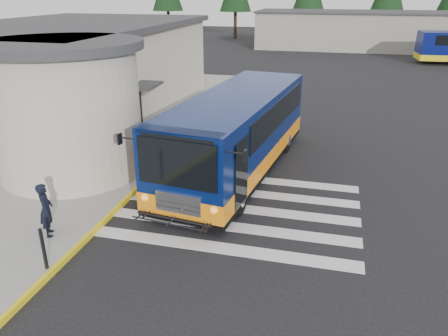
% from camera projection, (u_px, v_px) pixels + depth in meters
% --- Properties ---
extents(ground, '(140.00, 140.00, 0.00)m').
position_uv_depth(ground, '(253.00, 199.00, 14.76)').
color(ground, black).
rests_on(ground, ground).
extents(sidewalk, '(10.00, 34.00, 0.15)m').
position_uv_depth(sidewalk, '(79.00, 139.00, 20.35)').
color(sidewalk, gray).
rests_on(sidewalk, ground).
extents(curb_strip, '(0.12, 34.00, 0.16)m').
position_uv_depth(curb_strip, '(179.00, 148.00, 19.23)').
color(curb_strip, yellow).
rests_on(curb_strip, ground).
extents(station_building, '(12.70, 18.70, 4.80)m').
position_uv_depth(station_building, '(72.00, 73.00, 22.42)').
color(station_building, '#B6AB9A').
rests_on(station_building, ground).
extents(crosswalk, '(8.00, 5.35, 0.01)m').
position_uv_depth(crosswalk, '(233.00, 208.00, 14.15)').
color(crosswalk, silver).
rests_on(crosswalk, ground).
extents(depot_building, '(26.40, 8.40, 4.20)m').
position_uv_depth(depot_building, '(372.00, 30.00, 50.24)').
color(depot_building, gray).
rests_on(depot_building, ground).
extents(transit_bus, '(4.50, 10.91, 3.01)m').
position_uv_depth(transit_bus, '(237.00, 136.00, 16.43)').
color(transit_bus, '#071752').
rests_on(transit_bus, ground).
extents(pedestrian_a, '(0.63, 0.68, 1.57)m').
position_uv_depth(pedestrian_a, '(46.00, 210.00, 12.05)').
color(pedestrian_a, black).
rests_on(pedestrian_a, sidewalk).
extents(pedestrian_b, '(0.72, 0.84, 1.51)m').
position_uv_depth(pedestrian_b, '(33.00, 170.00, 14.76)').
color(pedestrian_b, black).
rests_on(pedestrian_b, sidewalk).
extents(bollard, '(0.09, 0.09, 1.12)m').
position_uv_depth(bollard, '(43.00, 249.00, 10.64)').
color(bollard, black).
rests_on(bollard, sidewalk).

